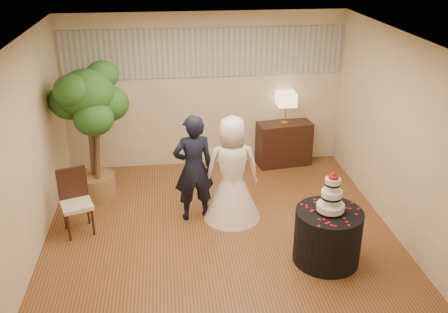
{
  "coord_description": "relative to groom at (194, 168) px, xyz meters",
  "views": [
    {
      "loc": [
        -0.68,
        -6.11,
        3.99
      ],
      "look_at": [
        0.1,
        0.4,
        1.05
      ],
      "focal_mm": 40.0,
      "sensor_mm": 36.0,
      "label": 1
    }
  ],
  "objects": [
    {
      "name": "wedding_cake",
      "position": [
        1.66,
        -1.31,
        0.19
      ],
      "size": [
        0.36,
        0.36,
        0.56
      ],
      "primitive_type": null,
      "color": "white",
      "rests_on": "cake_table"
    },
    {
      "name": "side_chair",
      "position": [
        -1.69,
        -0.22,
        -0.35
      ],
      "size": [
        0.56,
        0.57,
        0.95
      ],
      "primitive_type": null,
      "rotation": [
        0.0,
        0.0,
        0.33
      ],
      "color": "black",
      "rests_on": "floor"
    },
    {
      "name": "wall_left",
      "position": [
        -2.16,
        -0.52,
        0.57
      ],
      "size": [
        0.06,
        5.0,
        2.8
      ],
      "primitive_type": "cube",
      "color": "beige",
      "rests_on": "ground"
    },
    {
      "name": "console",
      "position": [
        1.79,
        1.75,
        -0.42
      ],
      "size": [
        1.03,
        0.57,
        0.82
      ],
      "primitive_type": "cube",
      "rotation": [
        0.0,
        0.0,
        0.14
      ],
      "color": "black",
      "rests_on": "floor"
    },
    {
      "name": "cake_table",
      "position": [
        1.66,
        -1.31,
        -0.46
      ],
      "size": [
        0.95,
        0.95,
        0.74
      ],
      "primitive_type": "cylinder",
      "rotation": [
        0.0,
        0.0,
        -0.1
      ],
      "color": "black",
      "rests_on": "floor"
    },
    {
      "name": "table_lamp",
      "position": [
        1.79,
        1.75,
        0.28
      ],
      "size": [
        0.33,
        0.33,
        0.58
      ],
      "primitive_type": null,
      "color": "beige",
      "rests_on": "console"
    },
    {
      "name": "floor",
      "position": [
        0.34,
        -0.52,
        -0.83
      ],
      "size": [
        5.0,
        5.0,
        0.0
      ],
      "primitive_type": "cube",
      "color": "brown",
      "rests_on": "ground"
    },
    {
      "name": "mural_border",
      "position": [
        0.34,
        1.96,
        1.27
      ],
      "size": [
        4.9,
        0.02,
        0.85
      ],
      "primitive_type": "cube",
      "color": "#A5AA9C",
      "rests_on": "wall_back"
    },
    {
      "name": "bride",
      "position": [
        0.57,
        -0.06,
        -0.02
      ],
      "size": [
        0.91,
        0.91,
        1.63
      ],
      "primitive_type": "imported",
      "rotation": [
        0.0,
        0.0,
        3.1
      ],
      "color": "white",
      "rests_on": "floor"
    },
    {
      "name": "wall_back",
      "position": [
        0.34,
        1.98,
        0.57
      ],
      "size": [
        5.0,
        0.06,
        2.8
      ],
      "primitive_type": "cube",
      "color": "beige",
      "rests_on": "ground"
    },
    {
      "name": "wall_front",
      "position": [
        0.34,
        -3.02,
        0.57
      ],
      "size": [
        5.0,
        0.06,
        2.8
      ],
      "primitive_type": "cube",
      "color": "beige",
      "rests_on": "ground"
    },
    {
      "name": "wall_right",
      "position": [
        2.84,
        -0.52,
        0.57
      ],
      "size": [
        0.06,
        5.0,
        2.8
      ],
      "primitive_type": "cube",
      "color": "beige",
      "rests_on": "ground"
    },
    {
      "name": "groom",
      "position": [
        0.0,
        0.0,
        0.0
      ],
      "size": [
        0.66,
        0.49,
        1.66
      ],
      "primitive_type": "imported",
      "rotation": [
        0.0,
        0.0,
        3.3
      ],
      "color": "black",
      "rests_on": "floor"
    },
    {
      "name": "ceiling",
      "position": [
        0.34,
        -0.52,
        1.97
      ],
      "size": [
        5.0,
        5.0,
        0.0
      ],
      "primitive_type": "cube",
      "color": "white",
      "rests_on": "wall_back"
    },
    {
      "name": "ficus_tree",
      "position": [
        -1.55,
        0.85,
        0.3
      ],
      "size": [
        1.12,
        1.12,
        2.26
      ],
      "primitive_type": null,
      "rotation": [
        0.0,
        0.0,
        -3.1
      ],
      "color": "#23521B",
      "rests_on": "floor"
    }
  ]
}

